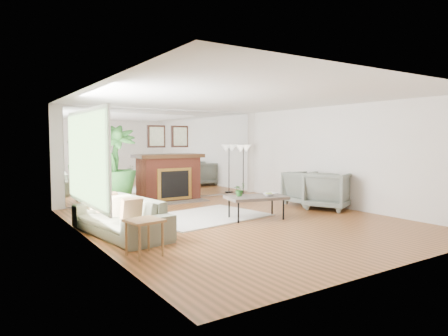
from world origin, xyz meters
TOP-DOWN VIEW (x-y plane):
  - ground at (0.00, 0.00)m, footprint 7.00×7.00m
  - wall_left at (-2.99, 0.00)m, footprint 0.02×7.00m
  - wall_right at (2.99, 0.00)m, footprint 0.02×7.00m
  - wall_back at (0.00, 3.49)m, footprint 6.00×0.02m
  - mirror_panel at (0.00, 3.47)m, footprint 5.40×0.04m
  - window_panel at (-2.96, 0.40)m, footprint 0.04×2.40m
  - fireplace at (0.00, 3.26)m, footprint 1.85×0.83m
  - area_rug at (-0.40, 0.80)m, footprint 2.77×2.19m
  - coffee_table at (0.39, 0.03)m, footprint 1.34×0.96m
  - sofa at (-2.45, 0.22)m, footprint 1.17×2.32m
  - armchair_back at (2.60, 0.80)m, footprint 0.96×0.94m
  - armchair_front at (2.58, 0.05)m, footprint 1.30×1.28m
  - side_table at (-2.58, -1.21)m, footprint 0.53×0.53m
  - potted_ficus at (-1.90, 2.23)m, footprint 1.12×1.12m
  - floor_lamp at (2.26, 3.07)m, footprint 0.49×0.27m
  - tabletop_plant at (0.10, 0.22)m, footprint 0.29×0.27m
  - fruit_bowl at (0.61, -0.11)m, footprint 0.26×0.26m
  - book at (0.84, 0.15)m, footprint 0.27×0.32m

SIDE VIEW (x-z plane):
  - ground at x=0.00m, z-range 0.00..0.00m
  - area_rug at x=-0.40m, z-range 0.00..0.03m
  - sofa at x=-2.45m, z-range 0.00..0.65m
  - armchair_back at x=2.60m, z-range 0.00..0.85m
  - side_table at x=-2.58m, z-range 0.18..0.71m
  - coffee_table at x=0.39m, z-range 0.20..0.69m
  - armchair_front at x=2.58m, z-range 0.00..0.90m
  - book at x=0.84m, z-range 0.49..0.51m
  - fruit_bowl at x=0.61m, z-range 0.49..0.54m
  - tabletop_plant at x=0.10m, z-range 0.49..0.76m
  - fireplace at x=0.00m, z-range -0.37..1.68m
  - potted_ficus at x=-1.90m, z-range 0.07..2.06m
  - wall_left at x=-2.99m, z-range 0.00..2.50m
  - wall_right at x=2.99m, z-range 0.00..2.50m
  - wall_back at x=0.00m, z-range 0.00..2.50m
  - mirror_panel at x=0.00m, z-range 0.05..2.45m
  - floor_lamp at x=2.26m, z-range 0.53..2.04m
  - window_panel at x=-2.96m, z-range 0.60..2.10m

